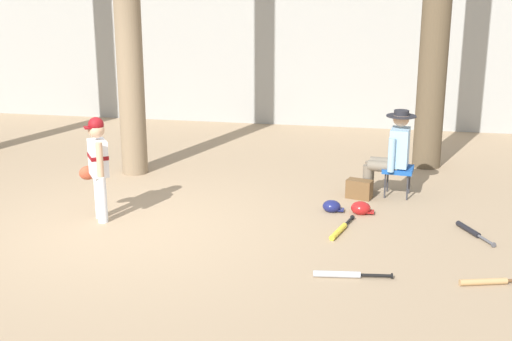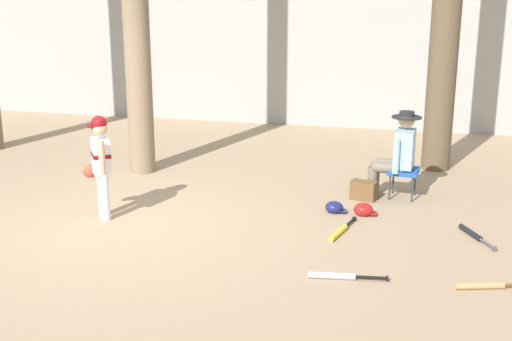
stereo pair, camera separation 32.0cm
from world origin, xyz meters
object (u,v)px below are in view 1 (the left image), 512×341
at_px(batting_helmet_red, 361,208).
at_px(bat_aluminum_silver, 343,274).
at_px(bat_yellow_trainer, 340,230).
at_px(bat_black_composite, 471,231).
at_px(young_ballplayer, 97,162).
at_px(seated_spectator, 392,150).
at_px(folding_stool, 398,170).
at_px(batting_helmet_navy, 332,206).
at_px(tree_behind_spectator, 436,26).
at_px(bat_wood_tan, 490,281).
at_px(handbag_beside_stool, 359,189).

bearing_deg(batting_helmet_red, bat_aluminum_silver, -92.58).
relative_size(bat_yellow_trainer, bat_black_composite, 1.14).
xyz_separation_m(young_ballplayer, seated_spectator, (3.54, 1.68, -0.10)).
distance_m(folding_stool, seated_spectator, 0.29).
distance_m(young_ballplayer, bat_black_composite, 4.56).
distance_m(bat_aluminum_silver, batting_helmet_navy, 2.01).
distance_m(tree_behind_spectator, bat_black_composite, 3.66).
distance_m(bat_wood_tan, batting_helmet_navy, 2.54).
bearing_deg(seated_spectator, folding_stool, -6.35).
bearing_deg(bat_aluminum_silver, bat_black_composite, 47.17).
height_order(bat_black_composite, batting_helmet_navy, batting_helmet_navy).
xyz_separation_m(folding_stool, handbag_beside_stool, (-0.51, -0.21, -0.23)).
height_order(tree_behind_spectator, folding_stool, tree_behind_spectator).
distance_m(bat_yellow_trainer, bat_black_composite, 1.54).
relative_size(young_ballplayer, seated_spectator, 1.09).
bearing_deg(young_ballplayer, folding_stool, 24.73).
relative_size(handbag_beside_stool, batting_helmet_red, 1.15).
relative_size(handbag_beside_stool, bat_black_composite, 0.50).
xyz_separation_m(young_ballplayer, folding_stool, (3.63, 1.67, -0.38)).
bearing_deg(young_ballplayer, batting_helmet_navy, 16.84).
bearing_deg(seated_spectator, bat_black_composite, -54.04).
relative_size(seated_spectator, bat_yellow_trainer, 1.54).
bearing_deg(seated_spectator, handbag_beside_stool, -151.32).
relative_size(young_ballplayer, folding_stool, 2.95).
xyz_separation_m(folding_stool, seated_spectator, (-0.10, 0.01, 0.28)).
xyz_separation_m(bat_wood_tan, batting_helmet_navy, (-1.72, 1.87, 0.04)).
xyz_separation_m(tree_behind_spectator, bat_yellow_trainer, (-1.13, -3.19, -2.17)).
xyz_separation_m(handbag_beside_stool, batting_helmet_navy, (-0.32, -0.61, -0.06)).
bearing_deg(bat_wood_tan, bat_yellow_trainer, 143.78).
xyz_separation_m(bat_yellow_trainer, batting_helmet_red, (0.21, 0.72, 0.04)).
distance_m(bat_aluminum_silver, bat_wood_tan, 1.44).
bearing_deg(bat_black_composite, handbag_beside_stool, 141.38).
relative_size(folding_stool, bat_yellow_trainer, 0.57).
bearing_deg(seated_spectator, batting_helmet_navy, -131.14).
relative_size(folding_stool, seated_spectator, 0.37).
bearing_deg(bat_aluminum_silver, handbag_beside_stool, 89.18).
distance_m(batting_helmet_red, batting_helmet_navy, 0.37).
bearing_deg(batting_helmet_navy, bat_aluminum_silver, -81.88).
height_order(folding_stool, handbag_beside_stool, folding_stool).
distance_m(bat_yellow_trainer, batting_helmet_navy, 0.75).
height_order(young_ballplayer, handbag_beside_stool, young_ballplayer).
distance_m(bat_yellow_trainer, bat_aluminum_silver, 1.26).
relative_size(bat_aluminum_silver, batting_helmet_navy, 2.89).
relative_size(young_ballplayer, batting_helmet_navy, 4.72).
height_order(handbag_beside_stool, batting_helmet_navy, handbag_beside_stool).
bearing_deg(bat_wood_tan, seated_spectator, 109.98).
height_order(bat_aluminum_silver, batting_helmet_navy, batting_helmet_navy).
relative_size(bat_yellow_trainer, bat_aluminum_silver, 0.97).
xyz_separation_m(tree_behind_spectator, batting_helmet_navy, (-1.29, -2.45, -2.13)).
relative_size(young_ballplayer, handbag_beside_stool, 3.84).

